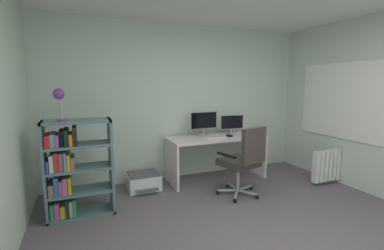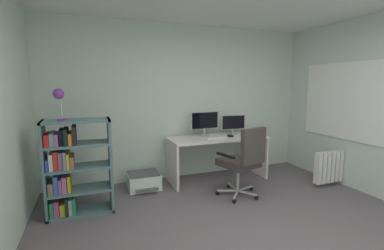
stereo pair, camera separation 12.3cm
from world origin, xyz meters
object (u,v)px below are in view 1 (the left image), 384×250
(desk, at_px, (216,147))
(office_chair, at_px, (244,158))
(monitor_secondary, at_px, (232,123))
(desk_lamp, at_px, (59,96))
(bookshelf, at_px, (72,170))
(monitor_main, at_px, (204,121))
(keyboard, at_px, (214,137))
(computer_mouse, at_px, (229,136))
(radiator, at_px, (334,164))
(printer, at_px, (143,181))

(desk, height_order, office_chair, office_chair)
(monitor_secondary, xyz_separation_m, desk_lamp, (-2.72, -0.65, 0.55))
(monitor_secondary, xyz_separation_m, bookshelf, (-2.64, -0.65, -0.35))
(monitor_main, relative_size, keyboard, 1.52)
(computer_mouse, relative_size, bookshelf, 0.08)
(bookshelf, height_order, desk_lamp, desk_lamp)
(computer_mouse, height_order, radiator, computer_mouse)
(keyboard, xyz_separation_m, bookshelf, (-2.18, -0.43, -0.16))
(desk, bearing_deg, radiator, -28.11)
(bookshelf, bearing_deg, desk, 12.52)
(desk, xyz_separation_m, monitor_main, (-0.18, 0.15, 0.44))
(computer_mouse, bearing_deg, monitor_main, 137.31)
(monitor_main, relative_size, radiator, 0.59)
(monitor_main, bearing_deg, bookshelf, -162.71)
(monitor_secondary, distance_m, office_chair, 1.10)
(desk, distance_m, keyboard, 0.22)
(monitor_secondary, bearing_deg, bookshelf, -166.19)
(office_chair, xyz_separation_m, desk_lamp, (-2.35, 0.32, 0.91))
(keyboard, distance_m, printer, 1.35)
(bookshelf, distance_m, desk_lamp, 0.90)
(desk, distance_m, office_chair, 0.82)
(bookshelf, bearing_deg, keyboard, 11.24)
(bookshelf, bearing_deg, monitor_secondary, 13.81)
(office_chair, distance_m, printer, 1.60)
(monitor_main, distance_m, computer_mouse, 0.50)
(computer_mouse, bearing_deg, office_chair, -117.38)
(keyboard, relative_size, office_chair, 0.33)
(keyboard, distance_m, radiator, 2.04)
(computer_mouse, distance_m, printer, 1.61)
(printer, bearing_deg, keyboard, -4.49)
(keyboard, xyz_separation_m, office_chair, (0.09, -0.76, -0.18))
(monitor_secondary, height_order, office_chair, monitor_secondary)
(keyboard, xyz_separation_m, printer, (-1.19, 0.09, -0.63))
(desk, relative_size, printer, 3.27)
(monitor_secondary, relative_size, printer, 0.89)
(printer, bearing_deg, bookshelf, -152.11)
(monitor_main, xyz_separation_m, printer, (-1.09, -0.12, -0.87))
(computer_mouse, distance_m, desk_lamp, 2.68)
(monitor_main, xyz_separation_m, desk_lamp, (-2.16, -0.65, 0.49))
(bookshelf, distance_m, printer, 1.22)
(monitor_secondary, height_order, printer, monitor_secondary)
(bookshelf, bearing_deg, radiator, -5.98)
(monitor_main, xyz_separation_m, office_chair, (0.19, -0.97, -0.42))
(monitor_secondary, height_order, desk_lamp, desk_lamp)
(monitor_main, height_order, computer_mouse, monitor_main)
(desk, relative_size, keyboard, 4.84)
(printer, xyz_separation_m, radiator, (2.98, -0.94, 0.19))
(monitor_secondary, distance_m, keyboard, 0.54)
(desk, bearing_deg, monitor_secondary, 21.23)
(desk, height_order, monitor_secondary, monitor_secondary)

